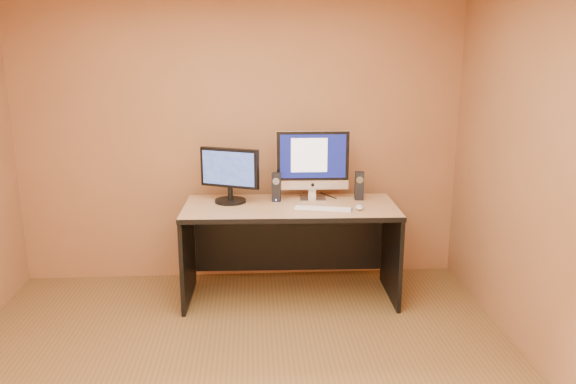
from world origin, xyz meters
name	(u,v)px	position (x,y,z in m)	size (l,w,h in m)	color
walls	(234,194)	(0.00, 0.00, 1.30)	(4.00, 4.00, 2.60)	#99643D
desk	(290,252)	(0.41, 1.45, 0.41)	(1.77, 0.78, 0.82)	tan
imac	(313,165)	(0.62, 1.65, 1.12)	(0.63, 0.23, 0.61)	silver
second_monitor	(230,176)	(-0.09, 1.60, 1.05)	(0.53, 0.27, 0.47)	black
speaker_left	(276,187)	(0.31, 1.61, 0.94)	(0.08, 0.08, 0.24)	black
speaker_right	(359,186)	(1.02, 1.62, 0.94)	(0.08, 0.08, 0.24)	black
keyboard	(323,209)	(0.67, 1.29, 0.83)	(0.48, 0.13, 0.02)	silver
mouse	(359,207)	(0.97, 1.30, 0.84)	(0.06, 0.11, 0.04)	silver
cable_a	(328,196)	(0.77, 1.75, 0.82)	(0.01, 0.01, 0.24)	black
cable_b	(310,195)	(0.61, 1.76, 0.82)	(0.01, 0.01, 0.20)	black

